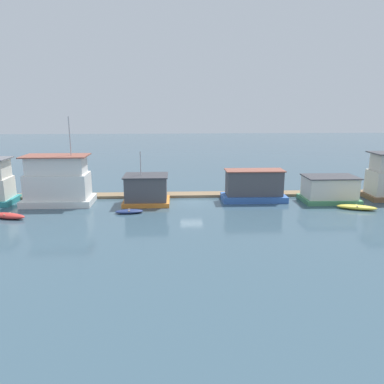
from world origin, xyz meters
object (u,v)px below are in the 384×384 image
at_px(dinghy_red, 7,216).
at_px(dinghy_yellow, 357,207).
at_px(houseboat_white, 58,182).
at_px(houseboat_orange, 146,190).
at_px(houseboat_green, 329,189).
at_px(houseboat_blue, 254,186).
at_px(dinghy_navy, 129,211).

distance_m(dinghy_red, dinghy_yellow, 35.08).
relative_size(houseboat_white, dinghy_yellow, 2.31).
height_order(houseboat_orange, houseboat_green, houseboat_orange).
bearing_deg(houseboat_blue, houseboat_green, -5.67).
xyz_separation_m(houseboat_blue, dinghy_navy, (-13.58, -4.49, -1.44)).
height_order(houseboat_blue, dinghy_yellow, houseboat_blue).
bearing_deg(dinghy_navy, houseboat_orange, 67.96).
distance_m(houseboat_blue, dinghy_red, 25.75).
bearing_deg(houseboat_green, dinghy_red, -171.74).
relative_size(houseboat_white, dinghy_navy, 3.29).
bearing_deg(houseboat_white, dinghy_red, -122.88).
bearing_deg(dinghy_red, houseboat_orange, 20.64).
height_order(houseboat_white, houseboat_blue, houseboat_white).
relative_size(houseboat_green, dinghy_red, 1.54).
height_order(houseboat_blue, dinghy_navy, houseboat_blue).
distance_m(houseboat_blue, dinghy_yellow, 10.94).
bearing_deg(dinghy_yellow, dinghy_red, -177.65).
xyz_separation_m(houseboat_green, dinghy_navy, (-21.97, -3.66, -1.20)).
distance_m(houseboat_orange, dinghy_navy, 4.21).
xyz_separation_m(houseboat_orange, houseboat_green, (20.48, -0.03, -0.16)).
bearing_deg(houseboat_blue, houseboat_orange, -176.22).
relative_size(houseboat_orange, dinghy_red, 1.47).
bearing_deg(houseboat_orange, dinghy_navy, -112.04).
xyz_separation_m(houseboat_white, dinghy_red, (-3.39, -5.24, -2.16)).
bearing_deg(dinghy_yellow, houseboat_green, 114.94).
bearing_deg(dinghy_yellow, houseboat_orange, 171.10).
relative_size(dinghy_navy, dinghy_yellow, 0.70).
height_order(houseboat_green, dinghy_red, houseboat_green).
relative_size(dinghy_red, dinghy_yellow, 0.96).
bearing_deg(dinghy_red, houseboat_green, 8.26).
relative_size(houseboat_white, houseboat_green, 1.56).
height_order(houseboat_green, dinghy_yellow, houseboat_green).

